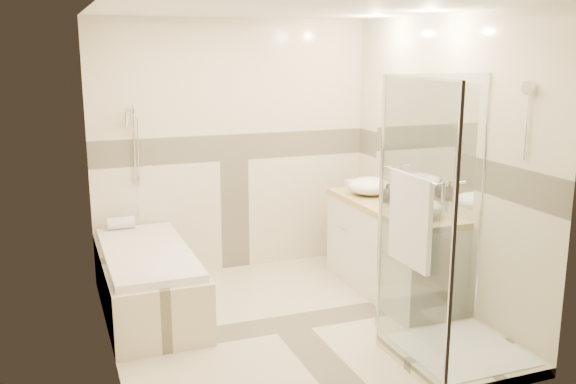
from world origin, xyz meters
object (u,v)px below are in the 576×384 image
object	(u,v)px
bathtub	(148,278)
shower_enclosure	(444,293)
amenity_bottle_b	(387,193)
vanity	(391,249)
amenity_bottle_a	(395,196)
vessel_sink_far	(419,207)
vessel_sink_near	(370,186)

from	to	relation	value
bathtub	shower_enclosure	bearing A→B (deg)	-41.10
shower_enclosure	amenity_bottle_b	distance (m)	1.43
vanity	bathtub	bearing A→B (deg)	170.75
bathtub	amenity_bottle_a	size ratio (longest dim) A/B	9.44
bathtub	amenity_bottle_b	world-z (taller)	amenity_bottle_b
vessel_sink_far	vanity	bearing A→B (deg)	87.57
vanity	amenity_bottle_a	xyz separation A→B (m)	(-0.02, -0.08, 0.51)
bathtub	vessel_sink_far	bearing A→B (deg)	-21.09
vanity	shower_enclosure	bearing A→B (deg)	-102.97
bathtub	vessel_sink_near	distance (m)	2.22
bathtub	vessel_sink_near	world-z (taller)	vessel_sink_near
bathtub	vessel_sink_far	distance (m)	2.37
amenity_bottle_a	shower_enclosure	bearing A→B (deg)	-102.86
shower_enclosure	vanity	bearing A→B (deg)	77.03
bathtub	amenity_bottle_a	xyz separation A→B (m)	(2.13, -0.43, 0.63)
bathtub	shower_enclosure	size ratio (longest dim) A/B	0.83
vessel_sink_near	amenity_bottle_a	size ratio (longest dim) A/B	2.33
vessel_sink_near	amenity_bottle_b	bearing A→B (deg)	-90.00
vessel_sink_far	amenity_bottle_b	size ratio (longest dim) A/B	2.26
bathtub	amenity_bottle_b	bearing A→B (deg)	-7.70
vessel_sink_far	amenity_bottle_b	xyz separation A→B (m)	(0.00, 0.53, 0.01)
vanity	vessel_sink_far	xyz separation A→B (m)	(-0.02, -0.47, 0.50)
vessel_sink_near	amenity_bottle_b	distance (m)	0.34
shower_enclosure	amenity_bottle_a	world-z (taller)	shower_enclosure
vanity	shower_enclosure	world-z (taller)	shower_enclosure
amenity_bottle_a	vanity	bearing A→B (deg)	75.27
shower_enclosure	amenity_bottle_b	xyz separation A→B (m)	(0.27, 1.33, 0.43)
vanity	amenity_bottle_a	distance (m)	0.52
vessel_sink_far	amenity_bottle_b	distance (m)	0.53
amenity_bottle_a	vessel_sink_near	bearing A→B (deg)	90.00
vessel_sink_near	amenity_bottle_b	xyz separation A→B (m)	(0.00, -0.34, 0.00)
shower_enclosure	vessel_sink_near	distance (m)	1.75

